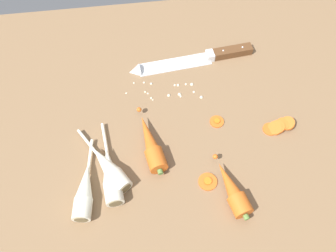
% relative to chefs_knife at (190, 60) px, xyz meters
% --- Properties ---
extents(ground_plane, '(1.20, 0.90, 0.04)m').
position_rel_chefs_knife_xyz_m(ground_plane, '(-0.09, -0.19, -0.03)').
color(ground_plane, brown).
extents(chefs_knife, '(0.35, 0.07, 0.04)m').
position_rel_chefs_knife_xyz_m(chefs_knife, '(0.00, 0.00, 0.00)').
color(chefs_knife, silver).
rests_on(chefs_knife, ground_plane).
extents(whole_carrot, '(0.07, 0.18, 0.04)m').
position_rel_chefs_knife_xyz_m(whole_carrot, '(-0.13, -0.26, 0.01)').
color(whole_carrot, '#D6601E').
rests_on(whole_carrot, ground_plane).
extents(whole_carrot_second, '(0.07, 0.16, 0.04)m').
position_rel_chefs_knife_xyz_m(whole_carrot_second, '(0.03, -0.39, 0.01)').
color(whole_carrot_second, '#D6601E').
rests_on(whole_carrot_second, ground_plane).
extents(parsnip_front, '(0.12, 0.18, 0.04)m').
position_rel_chefs_knife_xyz_m(parsnip_front, '(-0.23, -0.30, 0.01)').
color(parsnip_front, silver).
rests_on(parsnip_front, ground_plane).
extents(parsnip_mid_left, '(0.05, 0.21, 0.04)m').
position_rel_chefs_knife_xyz_m(parsnip_mid_left, '(-0.23, -0.32, 0.01)').
color(parsnip_mid_left, silver).
rests_on(parsnip_mid_left, ground_plane).
extents(parsnip_mid_right, '(0.06, 0.20, 0.04)m').
position_rel_chefs_knife_xyz_m(parsnip_mid_right, '(-0.29, -0.35, 0.01)').
color(parsnip_mid_right, silver).
rests_on(parsnip_mid_right, ground_plane).
extents(carrot_slice_stack, '(0.08, 0.04, 0.03)m').
position_rel_chefs_knife_xyz_m(carrot_slice_stack, '(0.18, -0.24, 0.00)').
color(carrot_slice_stack, '#D6601E').
rests_on(carrot_slice_stack, ground_plane).
extents(carrot_slice_stray_near, '(0.03, 0.03, 0.01)m').
position_rel_chefs_knife_xyz_m(carrot_slice_stray_near, '(0.04, -0.20, -0.00)').
color(carrot_slice_stray_near, '#D6601E').
rests_on(carrot_slice_stray_near, ground_plane).
extents(carrot_slice_stray_mid, '(0.04, 0.04, 0.01)m').
position_rel_chefs_knife_xyz_m(carrot_slice_stray_mid, '(-0.02, -0.36, -0.00)').
color(carrot_slice_stray_mid, '#D6601E').
rests_on(carrot_slice_stray_mid, ground_plane).
extents(mince_crumbs, '(0.20, 0.08, 0.01)m').
position_rel_chefs_knife_xyz_m(mince_crumbs, '(-0.06, -0.09, -0.00)').
color(mince_crumbs, beige).
rests_on(mince_crumbs, ground_plane).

